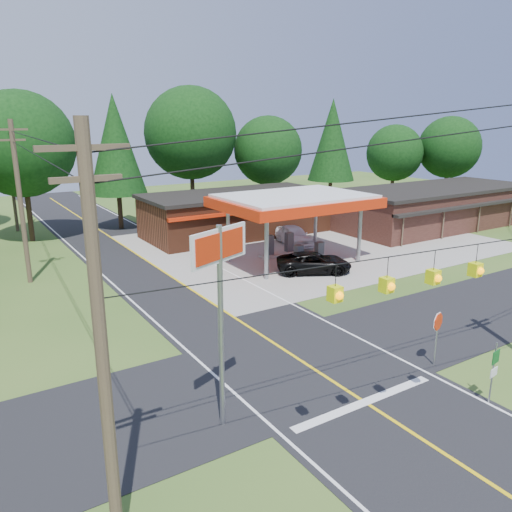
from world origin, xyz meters
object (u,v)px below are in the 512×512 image
gas_canopy (295,203)px  sedan_car (294,235)px  big_stop_sign (220,281)px  suv_car (314,263)px  octagonal_stop_sign (438,326)px

gas_canopy → sedan_car: bearing=53.1°
sedan_car → big_stop_sign: 25.86m
gas_canopy → suv_car: bearing=-99.5°
gas_canopy → suv_car: 4.69m
gas_canopy → octagonal_stop_sign: size_ratio=4.48×
sedan_car → big_stop_sign: size_ratio=0.68×
gas_canopy → sedan_car: (3.00, 4.00, -3.47)m
sedan_car → suv_car: bearing=-103.9°
suv_car → gas_canopy: bearing=18.8°
gas_canopy → big_stop_sign: 20.54m
suv_car → sedan_car: bearing=1.7°
suv_car → sedan_car: 7.83m
sedan_car → gas_canopy: bearing=-114.2°
suv_car → big_stop_sign: (-13.50, -12.01, 4.41)m
big_stop_sign → octagonal_stop_sign: (9.50, -1.00, -3.34)m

